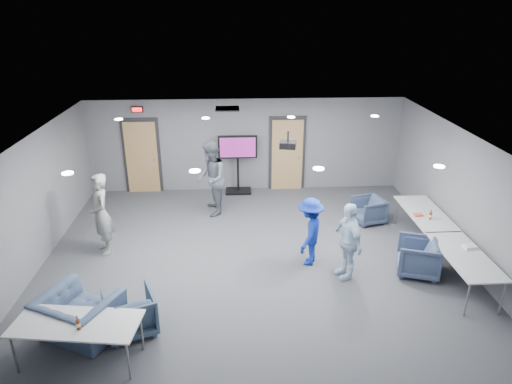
{
  "coord_description": "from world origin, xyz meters",
  "views": [
    {
      "loc": [
        -0.39,
        -8.7,
        5.18
      ],
      "look_at": [
        0.12,
        0.83,
        1.2
      ],
      "focal_mm": 32.0,
      "sensor_mm": 36.0,
      "label": 1
    }
  ],
  "objects_px": {
    "person_d": "(310,232)",
    "chair_front_a": "(130,312)",
    "chair_front_b": "(80,316)",
    "table_right_a": "(425,214)",
    "bottle_front": "(78,324)",
    "projector": "(288,145)",
    "chair_right_b": "(418,257)",
    "person_a": "(101,214)",
    "tv_stand": "(238,161)",
    "table_right_b": "(465,257)",
    "chair_right_a": "(368,210)",
    "person_b": "(211,179)",
    "table_front_left": "(77,325)",
    "person_c": "(348,241)",
    "bottle_right": "(430,216)"
  },
  "relations": [
    {
      "from": "person_c",
      "to": "chair_front_a",
      "type": "height_order",
      "value": "person_c"
    },
    {
      "from": "person_c",
      "to": "chair_right_a",
      "type": "xyz_separation_m",
      "value": [
        1.15,
        2.42,
        -0.48
      ]
    },
    {
      "from": "chair_front_b",
      "to": "tv_stand",
      "type": "xyz_separation_m",
      "value": [
        2.72,
        6.15,
        0.58
      ]
    },
    {
      "from": "chair_right_b",
      "to": "bottle_front",
      "type": "distance_m",
      "value": 6.5
    },
    {
      "from": "chair_right_b",
      "to": "table_right_b",
      "type": "relative_size",
      "value": 0.43
    },
    {
      "from": "person_a",
      "to": "chair_right_b",
      "type": "bearing_deg",
      "value": 53.1
    },
    {
      "from": "tv_stand",
      "to": "projector",
      "type": "height_order",
      "value": "projector"
    },
    {
      "from": "bottle_front",
      "to": "tv_stand",
      "type": "bearing_deg",
      "value": 70.4
    },
    {
      "from": "chair_front_b",
      "to": "table_right_a",
      "type": "height_order",
      "value": "chair_front_b"
    },
    {
      "from": "table_right_a",
      "to": "table_front_left",
      "type": "bearing_deg",
      "value": 117.49
    },
    {
      "from": "bottle_front",
      "to": "tv_stand",
      "type": "distance_m",
      "value": 7.33
    },
    {
      "from": "person_a",
      "to": "table_right_b",
      "type": "relative_size",
      "value": 0.96
    },
    {
      "from": "person_a",
      "to": "chair_right_b",
      "type": "relative_size",
      "value": 2.23
    },
    {
      "from": "person_c",
      "to": "bottle_front",
      "type": "xyz_separation_m",
      "value": [
        -4.56,
        -2.32,
        0.01
      ]
    },
    {
      "from": "table_right_b",
      "to": "bottle_front",
      "type": "xyz_separation_m",
      "value": [
        -6.7,
        -1.79,
        0.13
      ]
    },
    {
      "from": "person_d",
      "to": "chair_front_a",
      "type": "bearing_deg",
      "value": -34.86
    },
    {
      "from": "chair_front_b",
      "to": "table_right_b",
      "type": "distance_m",
      "value": 7.05
    },
    {
      "from": "chair_front_a",
      "to": "table_front_left",
      "type": "xyz_separation_m",
      "value": [
        -0.63,
        -0.68,
        0.32
      ]
    },
    {
      "from": "chair_right_b",
      "to": "table_right_b",
      "type": "height_order",
      "value": "chair_right_b"
    },
    {
      "from": "chair_front_a",
      "to": "bottle_front",
      "type": "bearing_deg",
      "value": 35.32
    },
    {
      "from": "bottle_right",
      "to": "projector",
      "type": "bearing_deg",
      "value": 174.22
    },
    {
      "from": "table_right_b",
      "to": "projector",
      "type": "height_order",
      "value": "projector"
    },
    {
      "from": "person_d",
      "to": "chair_right_a",
      "type": "relative_size",
      "value": 2.07
    },
    {
      "from": "bottle_front",
      "to": "tv_stand",
      "type": "xyz_separation_m",
      "value": [
        2.46,
        6.9,
        0.15
      ]
    },
    {
      "from": "chair_right_a",
      "to": "table_right_b",
      "type": "relative_size",
      "value": 0.38
    },
    {
      "from": "table_right_a",
      "to": "person_a",
      "type": "bearing_deg",
      "value": 90.86
    },
    {
      "from": "projector",
      "to": "chair_right_b",
      "type": "bearing_deg",
      "value": -15.41
    },
    {
      "from": "table_right_a",
      "to": "table_right_b",
      "type": "xyz_separation_m",
      "value": [
        0.0,
        -1.9,
        -0.0
      ]
    },
    {
      "from": "person_a",
      "to": "person_c",
      "type": "height_order",
      "value": "person_a"
    },
    {
      "from": "chair_right_b",
      "to": "tv_stand",
      "type": "height_order",
      "value": "tv_stand"
    },
    {
      "from": "person_b",
      "to": "chair_front_b",
      "type": "relative_size",
      "value": 1.63
    },
    {
      "from": "person_a",
      "to": "tv_stand",
      "type": "xyz_separation_m",
      "value": [
        3.03,
        3.32,
        0.05
      ]
    },
    {
      "from": "chair_right_a",
      "to": "chair_right_b",
      "type": "relative_size",
      "value": 0.87
    },
    {
      "from": "projector",
      "to": "table_right_b",
      "type": "bearing_deg",
      "value": -18.28
    },
    {
      "from": "chair_front_b",
      "to": "tv_stand",
      "type": "relative_size",
      "value": 0.7
    },
    {
      "from": "table_right_a",
      "to": "projector",
      "type": "xyz_separation_m",
      "value": [
        -3.22,
        -0.03,
        1.71
      ]
    },
    {
      "from": "person_a",
      "to": "chair_right_a",
      "type": "xyz_separation_m",
      "value": [
        6.29,
        1.15,
        -0.59
      ]
    },
    {
      "from": "bottle_front",
      "to": "table_right_b",
      "type": "bearing_deg",
      "value": 14.97
    },
    {
      "from": "chair_right_a",
      "to": "bottle_right",
      "type": "distance_m",
      "value": 1.75
    },
    {
      "from": "chair_front_a",
      "to": "chair_right_a",
      "type": "bearing_deg",
      "value": -164.83
    },
    {
      "from": "chair_front_a",
      "to": "tv_stand",
      "type": "distance_m",
      "value": 6.39
    },
    {
      "from": "person_b",
      "to": "person_c",
      "type": "xyz_separation_m",
      "value": [
        2.82,
        -3.15,
        -0.17
      ]
    },
    {
      "from": "chair_right_b",
      "to": "chair_right_a",
      "type": "bearing_deg",
      "value": -154.04
    },
    {
      "from": "table_right_b",
      "to": "chair_right_a",
      "type": "bearing_deg",
      "value": 18.6
    },
    {
      "from": "person_a",
      "to": "person_b",
      "type": "xyz_separation_m",
      "value": [
        2.31,
        1.89,
        0.06
      ]
    },
    {
      "from": "projector",
      "to": "chair_front_b",
      "type": "bearing_deg",
      "value": -130.34
    },
    {
      "from": "bottle_right",
      "to": "chair_right_b",
      "type": "bearing_deg",
      "value": -121.19
    },
    {
      "from": "table_right_a",
      "to": "projector",
      "type": "height_order",
      "value": "projector"
    },
    {
      "from": "bottle_right",
      "to": "tv_stand",
      "type": "distance_m",
      "value": 5.51
    },
    {
      "from": "chair_front_a",
      "to": "tv_stand",
      "type": "height_order",
      "value": "tv_stand"
    }
  ]
}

